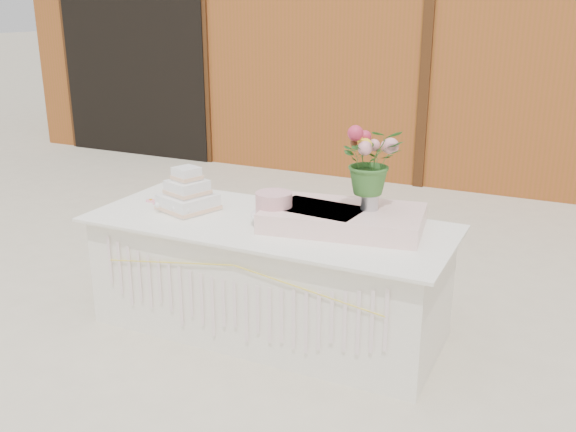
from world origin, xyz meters
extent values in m
plane|color=beige|center=(0.00, 0.00, 0.00)|extent=(80.00, 80.00, 0.00)
cube|color=brown|center=(0.00, 6.00, 1.50)|extent=(12.00, 4.00, 3.00)
cube|color=black|center=(-4.20, 3.98, 1.10)|extent=(2.40, 0.08, 2.20)
cube|color=white|center=(0.00, 0.00, 0.38)|extent=(2.28, 0.88, 0.75)
cube|color=white|center=(0.00, 0.00, 0.76)|extent=(2.40, 1.00, 0.02)
cube|color=white|center=(-0.61, -0.01, 0.83)|extent=(0.41, 0.41, 0.11)
cube|color=beige|center=(-0.61, -0.01, 0.79)|extent=(0.43, 0.43, 0.03)
cube|color=white|center=(-0.61, -0.01, 0.93)|extent=(0.29, 0.29, 0.10)
cube|color=beige|center=(-0.61, -0.01, 0.90)|extent=(0.31, 0.31, 0.03)
cube|color=white|center=(-0.61, -0.01, 1.03)|extent=(0.19, 0.19, 0.09)
cube|color=beige|center=(-0.61, -0.01, 1.00)|extent=(0.21, 0.21, 0.03)
cylinder|color=white|center=(0.06, -0.04, 0.78)|extent=(0.26, 0.26, 0.02)
cylinder|color=white|center=(0.06, -0.04, 0.81)|extent=(0.07, 0.07, 0.05)
cylinder|color=white|center=(0.06, -0.04, 0.84)|extent=(0.30, 0.30, 0.01)
cylinder|color=#D79BA1|center=(0.06, -0.04, 0.92)|extent=(0.23, 0.23, 0.14)
cube|color=#FFD2CD|center=(0.48, 0.11, 0.83)|extent=(1.06, 0.71, 0.12)
cylinder|color=#B6B6BB|center=(0.63, 0.16, 0.97)|extent=(0.11, 0.11, 0.15)
imported|color=#35692A|center=(0.63, 0.16, 1.26)|extent=(0.49, 0.47, 0.42)
camera|label=1|loc=(1.81, -3.50, 2.12)|focal=40.00mm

